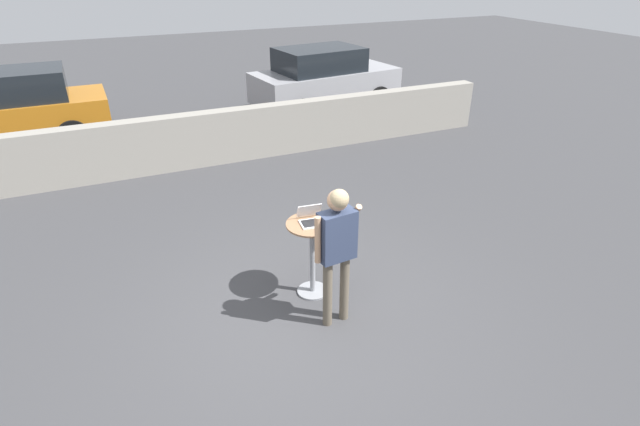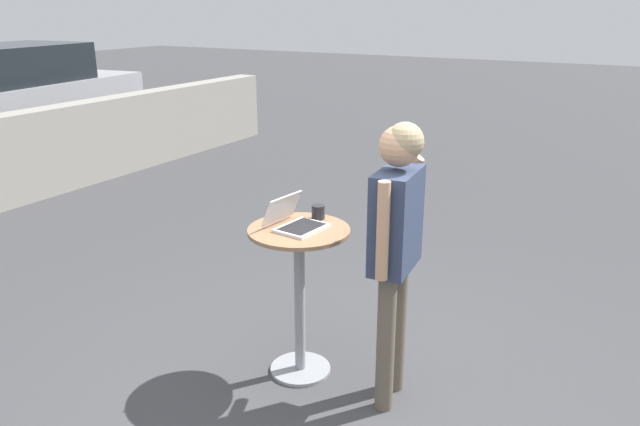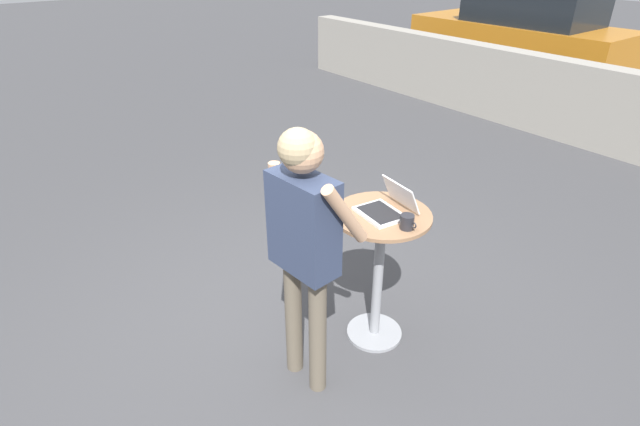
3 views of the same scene
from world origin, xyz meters
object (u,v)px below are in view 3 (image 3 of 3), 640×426
object	(u,v)px
parked_car_near_street	(521,32)
laptop	(387,207)
cafe_table	(379,258)
coffee_mug	(407,222)
standing_person	(303,233)

from	to	relation	value
parked_car_near_street	laptop	bearing A→B (deg)	-62.44
cafe_table	laptop	size ratio (longest dim) A/B	2.87
cafe_table	coffee_mug	world-z (taller)	coffee_mug
coffee_mug	standing_person	distance (m)	0.67
laptop	parked_car_near_street	xyz separation A→B (m)	(-4.09, 7.84, -0.21)
coffee_mug	parked_car_near_street	xyz separation A→B (m)	(-4.31, 7.88, -0.21)
standing_person	parked_car_near_street	xyz separation A→B (m)	(-4.11, 8.51, -0.27)
cafe_table	coffee_mug	distance (m)	0.46
cafe_table	parked_car_near_street	bearing A→B (deg)	117.44
parked_car_near_street	standing_person	bearing A→B (deg)	-64.25
parked_car_near_street	cafe_table	bearing A→B (deg)	-62.56
laptop	coffee_mug	bearing A→B (deg)	-10.56
coffee_mug	cafe_table	bearing A→B (deg)	177.08
cafe_table	laptop	bearing A→B (deg)	78.18
laptop	parked_car_near_street	distance (m)	8.84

